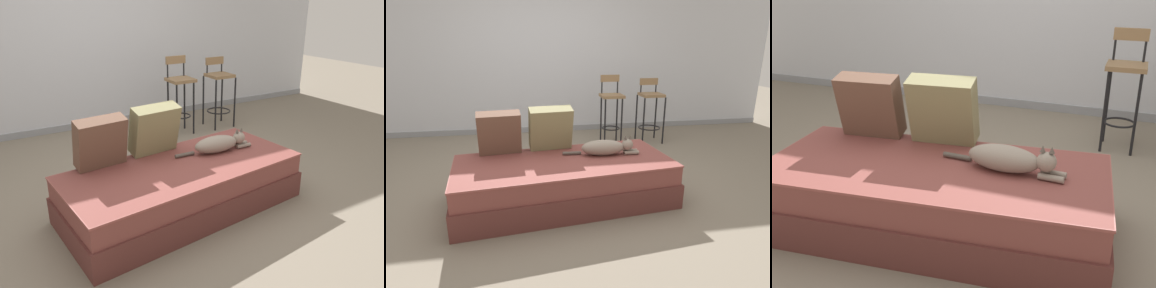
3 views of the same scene
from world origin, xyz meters
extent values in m
plane|color=slate|center=(0.00, 0.00, 0.00)|extent=(16.00, 16.00, 0.00)
cube|color=gray|center=(0.00, 2.20, 0.04)|extent=(8.00, 0.02, 0.09)
cube|color=brown|center=(0.00, -0.40, 0.12)|extent=(2.10, 1.12, 0.23)
cube|color=brown|center=(0.00, -0.40, 0.32)|extent=(2.06, 1.07, 0.19)
cube|color=brown|center=(0.00, -0.40, 0.41)|extent=(2.07, 1.09, 0.02)
cube|color=brown|center=(-0.59, -0.11, 0.63)|extent=(0.43, 0.27, 0.43)
cube|color=#847F56|center=(-0.09, -0.06, 0.64)|extent=(0.45, 0.29, 0.45)
ellipsoid|color=gray|center=(0.39, -0.31, 0.49)|extent=(0.43, 0.19, 0.15)
sphere|color=gray|center=(0.64, -0.32, 0.51)|extent=(0.11, 0.11, 0.11)
cone|color=#544C44|center=(0.61, -0.32, 0.59)|extent=(0.03, 0.03, 0.04)
cone|color=#544C44|center=(0.66, -0.32, 0.59)|extent=(0.03, 0.03, 0.04)
cylinder|color=gray|center=(0.67, -0.36, 0.44)|extent=(0.14, 0.04, 0.04)
cylinder|color=gray|center=(0.67, -0.30, 0.44)|extent=(0.14, 0.04, 0.04)
cylinder|color=#544C44|center=(0.10, -0.27, 0.44)|extent=(0.18, 0.04, 0.03)
cylinder|color=black|center=(0.81, 1.22, 0.35)|extent=(0.02, 0.02, 0.70)
cylinder|color=black|center=(1.06, 1.22, 0.35)|extent=(0.02, 0.02, 0.70)
cylinder|color=black|center=(0.81, 1.47, 0.35)|extent=(0.02, 0.02, 0.70)
cylinder|color=black|center=(1.06, 1.47, 0.35)|extent=(0.02, 0.02, 0.70)
torus|color=black|center=(0.93, 1.34, 0.24)|extent=(0.27, 0.27, 0.02)
cube|color=olive|center=(0.93, 1.34, 0.72)|extent=(0.32, 0.32, 0.04)
cylinder|color=black|center=(0.81, 1.47, 0.83)|extent=(0.02, 0.02, 0.26)
cylinder|color=black|center=(1.05, 1.47, 0.83)|extent=(0.02, 0.02, 0.26)
cube|color=olive|center=(0.93, 1.47, 0.96)|extent=(0.28, 0.03, 0.10)
camera|label=1|loc=(-1.36, -2.89, 1.71)|focal=35.00mm
camera|label=2|loc=(-0.34, -3.18, 1.46)|focal=30.00mm
camera|label=3|loc=(1.03, -2.53, 1.50)|focal=42.00mm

